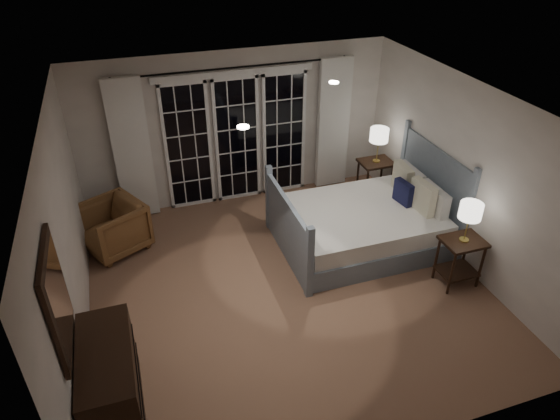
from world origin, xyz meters
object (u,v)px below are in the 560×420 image
object	(u,v)px
bed	(365,223)
lamp_left	(471,211)
armchair	(113,227)
dresser	(111,382)
lamp_right	(379,135)
nightstand_left	(460,255)
nightstand_right	(375,174)

from	to	relation	value
bed	lamp_left	bearing A→B (deg)	-58.42
armchair	dresser	bearing A→B (deg)	-29.58
lamp_right	nightstand_left	bearing A→B (deg)	-89.75
bed	nightstand_right	world-z (taller)	bed
lamp_left	armchair	world-z (taller)	lamp_left
nightstand_right	dresser	bearing A→B (deg)	-145.70
nightstand_left	dresser	bearing A→B (deg)	-171.74
nightstand_right	armchair	size ratio (longest dim) A/B	0.84
lamp_left	lamp_right	xyz separation A→B (m)	(-0.01, 2.35, 0.04)
lamp_left	armchair	bearing A→B (deg)	152.56
nightstand_left	armchair	distance (m)	4.80
dresser	armchair	bearing A→B (deg)	87.39
bed	nightstand_right	size ratio (longest dim) A/B	3.37
nightstand_right	lamp_left	size ratio (longest dim) A/B	1.27
bed	nightstand_left	size ratio (longest dim) A/B	3.42
nightstand_right	lamp_right	xyz separation A→B (m)	(0.00, 0.00, 0.70)
nightstand_left	lamp_right	xyz separation A→B (m)	(-0.01, 2.35, 0.71)
bed	dresser	world-z (taller)	bed
armchair	lamp_left	bearing A→B (deg)	35.58
nightstand_left	nightstand_right	xyz separation A→B (m)	(-0.01, 2.35, 0.01)
lamp_left	dresser	world-z (taller)	lamp_left
bed	armchair	distance (m)	3.65
nightstand_right	lamp_left	xyz separation A→B (m)	(0.01, -2.35, 0.66)
bed	armchair	xyz separation A→B (m)	(-3.51, 0.99, 0.04)
bed	dresser	distance (m)	4.09
armchair	dresser	size ratio (longest dim) A/B	0.69
bed	armchair	bearing A→B (deg)	164.22
nightstand_left	lamp_right	world-z (taller)	lamp_right
lamp_right	armchair	size ratio (longest dim) A/B	0.70
lamp_left	nightstand_left	bearing A→B (deg)	0.00
armchair	dresser	distance (m)	2.86
nightstand_left	nightstand_right	distance (m)	2.35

